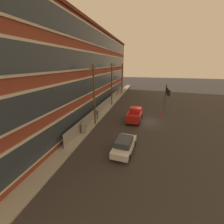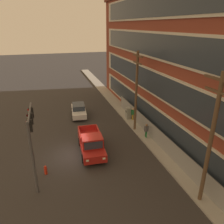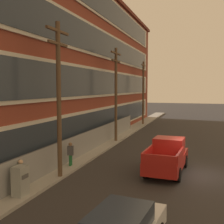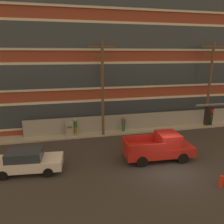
# 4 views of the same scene
# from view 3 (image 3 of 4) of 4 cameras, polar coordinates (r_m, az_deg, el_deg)

# --- Properties ---
(ground_plane) EXTENTS (160.00, 160.00, 0.00)m
(ground_plane) POSITION_cam_3_polar(r_m,az_deg,el_deg) (18.02, 16.16, -12.07)
(ground_plane) COLOR #333030
(sidewalk_building_side) EXTENTS (80.00, 1.79, 0.16)m
(sidewalk_building_side) POSITION_cam_3_polar(r_m,az_deg,el_deg) (19.87, -7.73, -10.08)
(sidewalk_building_side) COLOR #9E9B93
(sidewalk_building_side) RESTS_ON ground
(brick_mill_building) EXTENTS (52.45, 10.57, 15.06)m
(brick_mill_building) POSITION_cam_3_polar(r_m,az_deg,el_deg) (26.47, -14.86, 9.83)
(brick_mill_building) COLOR brown
(brick_mill_building) RESTS_ON ground
(chain_link_fence) EXTENTS (27.06, 0.06, 1.81)m
(chain_link_fence) POSITION_cam_3_polar(r_m,az_deg,el_deg) (22.30, -5.05, -6.17)
(chain_link_fence) COLOR gray
(chain_link_fence) RESTS_ON ground
(pickup_truck_red) EXTENTS (5.27, 2.29, 2.04)m
(pickup_truck_red) POSITION_cam_3_polar(r_m,az_deg,el_deg) (17.92, 11.15, -8.89)
(pickup_truck_red) COLOR #AD1E19
(pickup_truck_red) RESTS_ON ground
(utility_pole_near_corner) EXTENTS (2.36, 0.26, 8.84)m
(utility_pole_near_corner) POSITION_cam_3_polar(r_m,az_deg,el_deg) (16.02, -10.76, 3.62)
(utility_pole_near_corner) COLOR brown
(utility_pole_near_corner) RESTS_ON ground
(utility_pole_midblock) EXTENTS (2.79, 0.26, 8.92)m
(utility_pole_midblock) POSITION_cam_3_polar(r_m,az_deg,el_deg) (26.55, 0.80, 4.45)
(utility_pole_midblock) COLOR brown
(utility_pole_midblock) RESTS_ON ground
(utility_pole_far_east) EXTENTS (2.28, 0.26, 8.81)m
(utility_pole_far_east) POSITION_cam_3_polar(r_m,az_deg,el_deg) (39.29, 6.37, 4.38)
(utility_pole_far_east) COLOR brown
(utility_pole_far_east) RESTS_ON ground
(electrical_cabinet) EXTENTS (0.71, 0.55, 1.56)m
(electrical_cabinet) POSITION_cam_3_polar(r_m,az_deg,el_deg) (14.26, -18.12, -13.43)
(electrical_cabinet) COLOR #939993
(electrical_cabinet) RESTS_ON ground
(pedestrian_near_cabinet) EXTENTS (0.32, 0.43, 1.69)m
(pedestrian_near_cabinet) POSITION_cam_3_polar(r_m,az_deg,el_deg) (14.89, -18.02, -11.86)
(pedestrian_near_cabinet) COLOR #B7932D
(pedestrian_near_cabinet) RESTS_ON ground
(pedestrian_by_fence) EXTENTS (0.34, 0.45, 1.69)m
(pedestrian_by_fence) POSITION_cam_3_polar(r_m,az_deg,el_deg) (18.60, -8.44, -8.29)
(pedestrian_by_fence) COLOR #236B38
(pedestrian_by_fence) RESTS_ON ground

